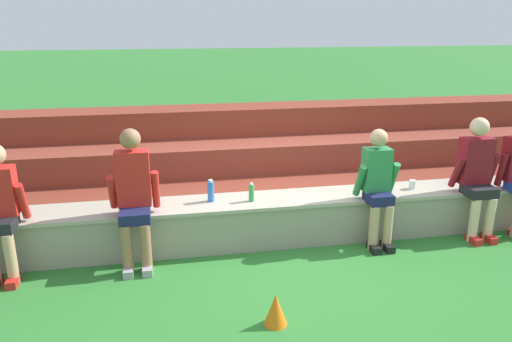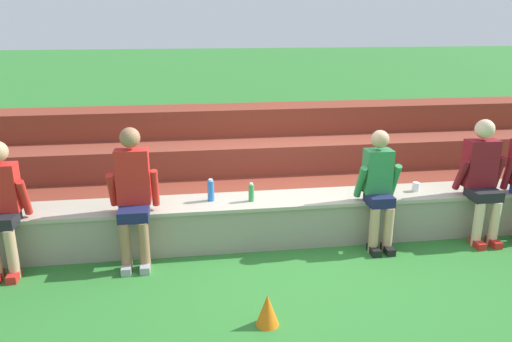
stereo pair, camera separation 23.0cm
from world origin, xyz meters
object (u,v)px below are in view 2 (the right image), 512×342
(plastic_cup_left_end, at_px, (416,187))
(water_bottle_near_right, at_px, (211,190))
(person_right_of_center, at_px, (379,187))
(sports_cone, at_px, (267,310))
(person_left_of_center, at_px, (2,204))
(person_far_right, at_px, (482,176))
(person_center, at_px, (133,192))
(water_bottle_mid_left, at_px, (251,193))

(plastic_cup_left_end, bearing_deg, water_bottle_near_right, 179.30)
(water_bottle_near_right, bearing_deg, person_right_of_center, -10.33)
(person_right_of_center, bearing_deg, sports_cone, -137.98)
(person_left_of_center, height_order, person_far_right, person_far_right)
(person_center, xyz_separation_m, water_bottle_mid_left, (1.29, 0.23, -0.15))
(person_left_of_center, height_order, person_center, person_center)
(person_right_of_center, distance_m, water_bottle_near_right, 1.91)
(person_far_right, distance_m, water_bottle_near_right, 3.17)
(water_bottle_near_right, xyz_separation_m, plastic_cup_left_end, (2.48, -0.03, -0.07))
(person_far_right, height_order, water_bottle_mid_left, person_far_right)
(person_center, distance_m, person_right_of_center, 2.71)
(water_bottle_near_right, distance_m, water_bottle_mid_left, 0.47)
(person_far_right, relative_size, sports_cone, 4.94)
(water_bottle_near_right, bearing_deg, sports_cone, -77.41)
(person_left_of_center, bearing_deg, water_bottle_mid_left, 5.81)
(person_far_right, xyz_separation_m, sports_cone, (-2.77, -1.39, -0.64))
(person_far_right, bearing_deg, water_bottle_near_right, 174.44)
(water_bottle_near_right, height_order, plastic_cup_left_end, water_bottle_near_right)
(person_left_of_center, distance_m, person_right_of_center, 4.01)
(person_right_of_center, bearing_deg, person_center, 179.27)
(person_left_of_center, distance_m, plastic_cup_left_end, 4.63)
(person_center, relative_size, person_far_right, 1.02)
(person_right_of_center, xyz_separation_m, sports_cone, (-1.50, -1.35, -0.58))
(person_far_right, relative_size, water_bottle_mid_left, 6.60)
(person_left_of_center, distance_m, sports_cone, 2.91)
(water_bottle_near_right, distance_m, sports_cone, 1.81)
(person_right_of_center, relative_size, water_bottle_near_right, 5.25)
(person_center, distance_m, water_bottle_near_right, 0.90)
(person_center, relative_size, person_right_of_center, 1.08)
(person_far_right, xyz_separation_m, plastic_cup_left_end, (-0.67, 0.28, -0.19))
(person_right_of_center, xyz_separation_m, water_bottle_mid_left, (-1.42, 0.26, -0.09))
(person_right_of_center, distance_m, water_bottle_mid_left, 1.45)
(plastic_cup_left_end, xyz_separation_m, sports_cone, (-2.10, -1.66, -0.45))
(person_far_right, height_order, plastic_cup_left_end, person_far_right)
(sports_cone, bearing_deg, person_center, 131.14)
(plastic_cup_left_end, bearing_deg, person_right_of_center, -152.70)
(person_center, bearing_deg, person_far_right, 0.01)
(plastic_cup_left_end, bearing_deg, person_far_right, -22.43)
(person_center, height_order, water_bottle_mid_left, person_center)
(water_bottle_near_right, bearing_deg, water_bottle_mid_left, -10.13)
(person_left_of_center, distance_m, water_bottle_near_right, 2.16)
(person_left_of_center, xyz_separation_m, person_far_right, (5.28, 0.04, 0.04))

